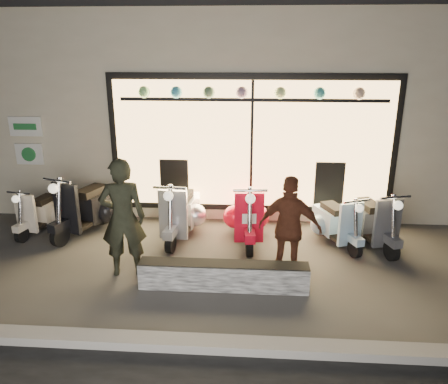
{
  "coord_description": "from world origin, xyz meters",
  "views": [
    {
      "loc": [
        0.84,
        -6.19,
        3.32
      ],
      "look_at": [
        0.37,
        0.6,
        1.05
      ],
      "focal_mm": 35.0,
      "sensor_mm": 36.0,
      "label": 1
    }
  ],
  "objects_px": {
    "scooter_silver": "(182,212)",
    "scooter_red": "(247,214)",
    "man": "(123,218)",
    "graffiti_barrier": "(223,276)",
    "woman": "(290,228)"
  },
  "relations": [
    {
      "from": "scooter_red",
      "to": "man",
      "type": "height_order",
      "value": "man"
    },
    {
      "from": "scooter_silver",
      "to": "woman",
      "type": "bearing_deg",
      "value": -33.28
    },
    {
      "from": "scooter_red",
      "to": "graffiti_barrier",
      "type": "bearing_deg",
      "value": -103.59
    },
    {
      "from": "graffiti_barrier",
      "to": "scooter_silver",
      "type": "distance_m",
      "value": 2.1
    },
    {
      "from": "scooter_silver",
      "to": "man",
      "type": "bearing_deg",
      "value": -106.68
    },
    {
      "from": "scooter_silver",
      "to": "scooter_red",
      "type": "relative_size",
      "value": 1.0
    },
    {
      "from": "graffiti_barrier",
      "to": "scooter_red",
      "type": "distance_m",
      "value": 1.88
    },
    {
      "from": "woman",
      "to": "scooter_red",
      "type": "bearing_deg",
      "value": -52.57
    },
    {
      "from": "woman",
      "to": "graffiti_barrier",
      "type": "bearing_deg",
      "value": 36.49
    },
    {
      "from": "scooter_silver",
      "to": "man",
      "type": "relative_size",
      "value": 0.84
    },
    {
      "from": "scooter_red",
      "to": "man",
      "type": "relative_size",
      "value": 0.84
    },
    {
      "from": "graffiti_barrier",
      "to": "man",
      "type": "distance_m",
      "value": 1.71
    },
    {
      "from": "scooter_red",
      "to": "man",
      "type": "bearing_deg",
      "value": -144.87
    },
    {
      "from": "graffiti_barrier",
      "to": "scooter_red",
      "type": "relative_size",
      "value": 1.57
    },
    {
      "from": "graffiti_barrier",
      "to": "man",
      "type": "xyz_separation_m",
      "value": [
        -1.52,
        0.34,
        0.71
      ]
    }
  ]
}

